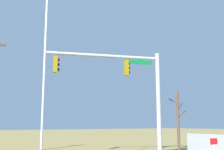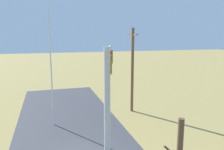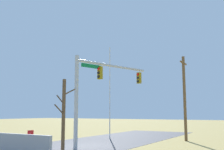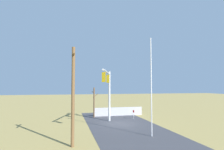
{
  "view_description": "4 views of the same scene",
  "coord_description": "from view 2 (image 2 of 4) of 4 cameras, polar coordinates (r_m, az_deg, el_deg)",
  "views": [
    {
      "loc": [
        -9.93,
        -12.96,
        1.99
      ],
      "look_at": [
        -0.96,
        1.68,
        4.93
      ],
      "focal_mm": 45.6,
      "sensor_mm": 36.0,
      "label": 1
    },
    {
      "loc": [
        11.09,
        -1.53,
        7.0
      ],
      "look_at": [
        -2.11,
        2.43,
        4.51
      ],
      "focal_mm": 35.66,
      "sensor_mm": 36.0,
      "label": 2
    },
    {
      "loc": [
        16.97,
        12.39,
        2.48
      ],
      "look_at": [
        -1.65,
        1.67,
        5.5
      ],
      "focal_mm": 43.1,
      "sensor_mm": 36.0,
      "label": 3
    },
    {
      "loc": [
        -22.06,
        6.37,
        4.61
      ],
      "look_at": [
        -2.06,
        1.59,
        5.8
      ],
      "focal_mm": 29.9,
      "sensor_mm": 36.0,
      "label": 4
    }
  ],
  "objects": [
    {
      "name": "road_surface",
      "position": [
        16.7,
        -10.24,
        -14.69
      ],
      "size": [
        28.0,
        8.0,
        0.01
      ],
      "primitive_type": "cube",
      "color": "#3D3D42",
      "rests_on": "ground_plane"
    },
    {
      "name": "utility_pole",
      "position": [
        20.18,
        5.25,
        1.57
      ],
      "size": [
        1.9,
        0.26,
        7.63
      ],
      "color": "brown",
      "rests_on": "ground_plane"
    },
    {
      "name": "signal_mast",
      "position": [
        11.55,
        -0.91,
        -1.88
      ],
      "size": [
        6.95,
        2.37,
        6.51
      ],
      "color": "#B2B5BA",
      "rests_on": "ground_plane"
    },
    {
      "name": "flagpole",
      "position": [
        17.4,
        -15.35,
        1.81
      ],
      "size": [
        0.1,
        0.1,
        9.12
      ],
      "primitive_type": "cylinder",
      "color": "silver",
      "rests_on": "ground_plane"
    }
  ]
}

